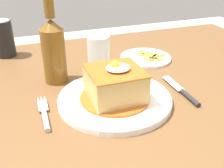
% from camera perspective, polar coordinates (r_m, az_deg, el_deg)
% --- Properties ---
extents(dining_table, '(1.29, 0.83, 0.76)m').
position_cam_1_polar(dining_table, '(0.83, 1.48, -6.38)').
color(dining_table, brown).
rests_on(dining_table, ground_plane).
extents(main_plate, '(0.28, 0.28, 0.02)m').
position_cam_1_polar(main_plate, '(0.67, 0.59, -3.12)').
color(main_plate, white).
rests_on(main_plate, dining_table).
extents(sandwich_meal, '(0.17, 0.17, 0.10)m').
position_cam_1_polar(sandwich_meal, '(0.65, 0.62, -0.14)').
color(sandwich_meal, '#B75B1E').
rests_on(sandwich_meal, main_plate).
extents(fork, '(0.02, 0.14, 0.01)m').
position_cam_1_polar(fork, '(0.63, -14.03, -6.44)').
color(fork, silver).
rests_on(fork, dining_table).
extents(knife, '(0.02, 0.17, 0.01)m').
position_cam_1_polar(knife, '(0.72, 15.12, -1.92)').
color(knife, '#262628').
rests_on(knife, dining_table).
extents(soda_can, '(0.07, 0.07, 0.12)m').
position_cam_1_polar(soda_can, '(0.99, -21.90, 8.89)').
color(soda_can, black).
rests_on(soda_can, dining_table).
extents(beer_bottle_amber, '(0.06, 0.06, 0.27)m').
position_cam_1_polar(beer_bottle_amber, '(0.75, -12.31, 7.51)').
color(beer_bottle_amber, brown).
rests_on(beer_bottle_amber, dining_table).
extents(drinking_glass, '(0.07, 0.07, 0.10)m').
position_cam_1_polar(drinking_glass, '(0.83, -2.84, 6.12)').
color(drinking_glass, '#3F2314').
rests_on(drinking_glass, dining_table).
extents(side_plate_fries, '(0.17, 0.17, 0.02)m').
position_cam_1_polar(side_plate_fries, '(0.92, 7.20, 5.54)').
color(side_plate_fries, white).
rests_on(side_plate_fries, dining_table).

